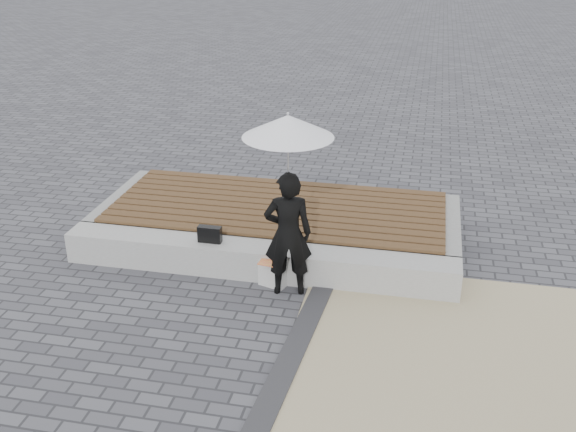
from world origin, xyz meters
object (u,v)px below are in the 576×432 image
object	(u,v)px
handbag	(210,234)
canvas_tote	(272,273)
parasol	(288,126)
woman	(288,234)
seating_ledge	(257,260)

from	to	relation	value
handbag	canvas_tote	size ratio (longest dim) A/B	0.87
parasol	handbag	size ratio (longest dim) A/B	4.36
woman	canvas_tote	distance (m)	0.64
woman	canvas_tote	size ratio (longest dim) A/B	4.49
seating_ledge	handbag	xyz separation A→B (m)	(-0.60, -0.02, 0.31)
handbag	canvas_tote	world-z (taller)	handbag
seating_ledge	woman	bearing A→B (deg)	-35.97
parasol	handbag	distance (m)	1.92
handbag	canvas_tote	xyz separation A→B (m)	(0.85, -0.23, -0.33)
handbag	parasol	bearing A→B (deg)	-16.58
seating_ledge	canvas_tote	world-z (taller)	seating_ledge
seating_ledge	woman	xyz separation A→B (m)	(0.47, -0.34, 0.57)
canvas_tote	handbag	bearing A→B (deg)	-177.01
parasol	canvas_tote	size ratio (longest dim) A/B	3.79
parasol	seating_ledge	bearing A→B (deg)	144.03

